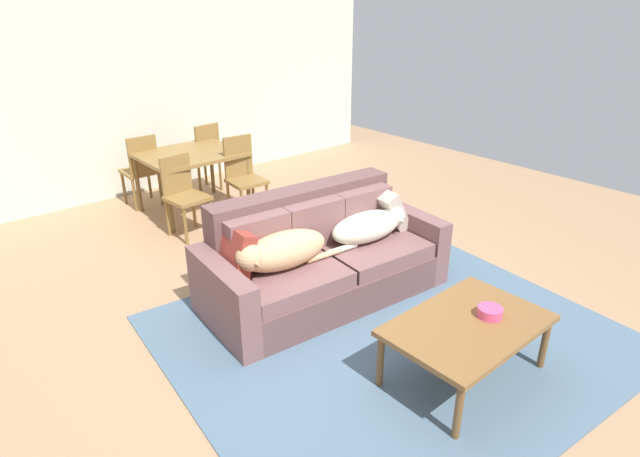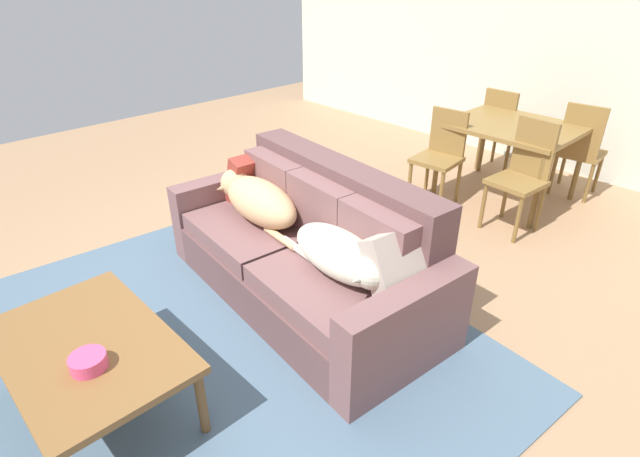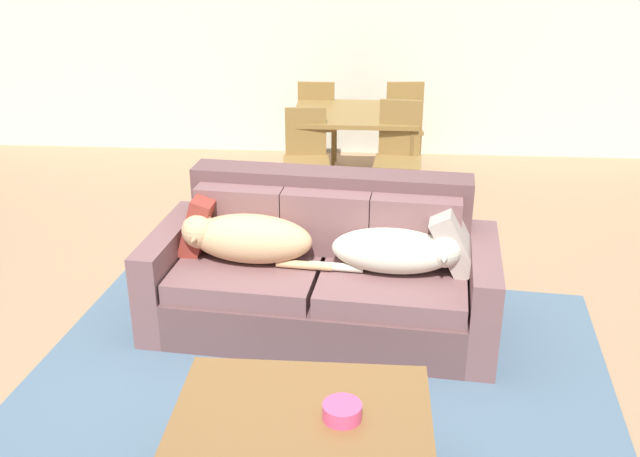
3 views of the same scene
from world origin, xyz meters
TOP-DOWN VIEW (x-y plane):
  - ground_plane at (0.00, 0.00)m, footprint 10.00×10.00m
  - back_partition at (0.00, 4.00)m, footprint 8.00×0.12m
  - area_rug at (0.12, -0.57)m, footprint 3.54×3.23m
  - couch at (0.12, 0.29)m, footprint 2.21×1.15m
  - dog_on_left_cushion at (-0.36, 0.23)m, footprint 0.94×0.41m
  - dog_on_right_cushion at (0.58, 0.14)m, footprint 0.90×0.40m
  - throw_pillow_by_left_arm at (-0.67, 0.42)m, footprint 0.26×0.40m
  - throw_pillow_by_right_arm at (0.92, 0.26)m, footprint 0.36×0.43m
  - coffee_table at (0.13, -1.22)m, footprint 1.12×0.73m
  - bowl_on_coffee_table at (0.31, -1.27)m, footprint 0.17×0.17m
  - dining_table at (0.24, 2.82)m, footprint 1.13×0.97m
  - dining_chair_near_left at (-0.16, 2.26)m, footprint 0.44×0.44m
  - dining_chair_near_right at (0.64, 2.29)m, footprint 0.43×0.43m
  - dining_chair_far_left at (-0.15, 3.38)m, footprint 0.40×0.40m
  - dining_chair_far_right at (0.71, 3.34)m, footprint 0.44×0.44m

SIDE VIEW (x-z plane):
  - ground_plane at x=0.00m, z-range 0.00..0.00m
  - area_rug at x=0.12m, z-range 0.00..0.01m
  - couch at x=0.12m, z-range -0.12..0.81m
  - coffee_table at x=0.13m, z-range 0.18..0.63m
  - bowl_on_coffee_table at x=0.31m, z-range 0.45..0.52m
  - dining_chair_near_left at x=-0.16m, z-range 0.05..0.94m
  - dining_chair_far_left at x=-0.15m, z-range 0.05..0.97m
  - dining_chair_far_right at x=0.71m, z-range 0.04..0.98m
  - dining_chair_near_right at x=0.64m, z-range 0.05..1.01m
  - dog_on_right_cushion at x=0.58m, z-range 0.45..0.72m
  - dog_on_left_cushion at x=-0.36m, z-range 0.45..0.75m
  - throw_pillow_by_left_arm at x=-0.67m, z-range 0.42..0.83m
  - throw_pillow_by_right_arm at x=0.92m, z-range 0.42..0.83m
  - dining_table at x=0.24m, z-range 0.30..1.04m
  - back_partition at x=0.00m, z-range 0.00..2.70m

